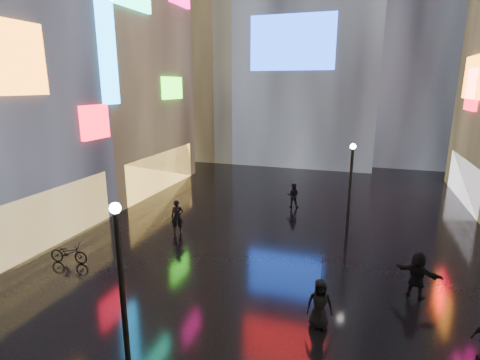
% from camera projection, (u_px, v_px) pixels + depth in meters
% --- Properties ---
extents(ground, '(140.00, 140.00, 0.00)m').
position_uv_depth(ground, '(283.00, 232.00, 21.28)').
color(ground, black).
rests_on(ground, ground).
extents(building_left_far, '(10.28, 12.00, 22.00)m').
position_uv_depth(building_left_far, '(100.00, 47.00, 28.91)').
color(building_left_far, black).
rests_on(building_left_far, ground).
extents(tower_flank_left, '(10.00, 10.00, 26.00)m').
position_uv_depth(tower_flank_left, '(205.00, 41.00, 42.57)').
color(tower_flank_left, black).
rests_on(tower_flank_left, ground).
extents(lamp_near, '(0.30, 0.30, 5.20)m').
position_uv_depth(lamp_near, '(121.00, 282.00, 10.14)').
color(lamp_near, black).
rests_on(lamp_near, ground).
extents(lamp_far, '(0.30, 0.30, 5.20)m').
position_uv_depth(lamp_far, '(350.00, 186.00, 19.85)').
color(lamp_far, black).
rests_on(lamp_far, ground).
extents(pedestrian_4, '(0.97, 0.74, 1.79)m').
position_uv_depth(pedestrian_4, '(320.00, 304.00, 12.73)').
color(pedestrian_4, black).
rests_on(pedestrian_4, ground).
extents(pedestrian_5, '(1.84, 1.15, 1.89)m').
position_uv_depth(pedestrian_5, '(417.00, 275.00, 14.56)').
color(pedestrian_5, black).
rests_on(pedestrian_5, ground).
extents(pedestrian_6, '(0.82, 0.70, 1.90)m').
position_uv_depth(pedestrian_6, '(177.00, 217.00, 21.01)').
color(pedestrian_6, black).
rests_on(pedestrian_6, ground).
extents(pedestrian_7, '(0.84, 0.67, 1.66)m').
position_uv_depth(pedestrian_7, '(293.00, 195.00, 25.52)').
color(pedestrian_7, black).
rests_on(pedestrian_7, ground).
extents(umbrella_2, '(1.36, 1.36, 0.89)m').
position_uv_depth(umbrella_2, '(322.00, 268.00, 12.40)').
color(umbrella_2, black).
rests_on(umbrella_2, pedestrian_4).
extents(bicycle, '(1.95, 0.89, 0.99)m').
position_uv_depth(bicycle, '(69.00, 253.00, 17.52)').
color(bicycle, black).
rests_on(bicycle, ground).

